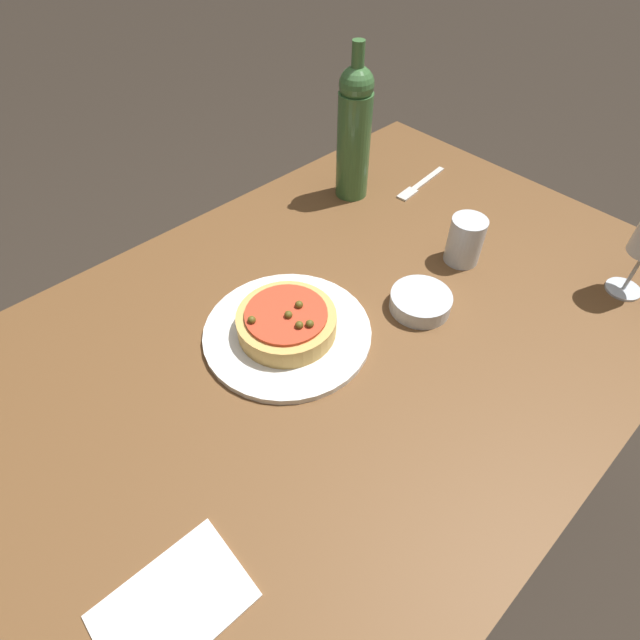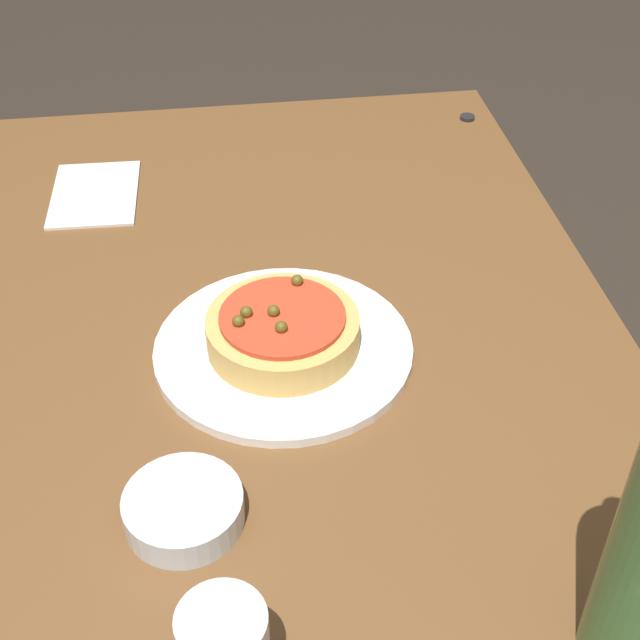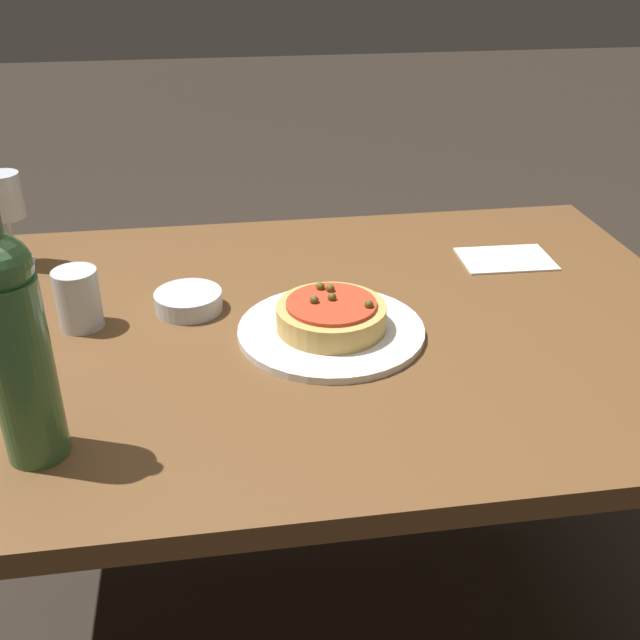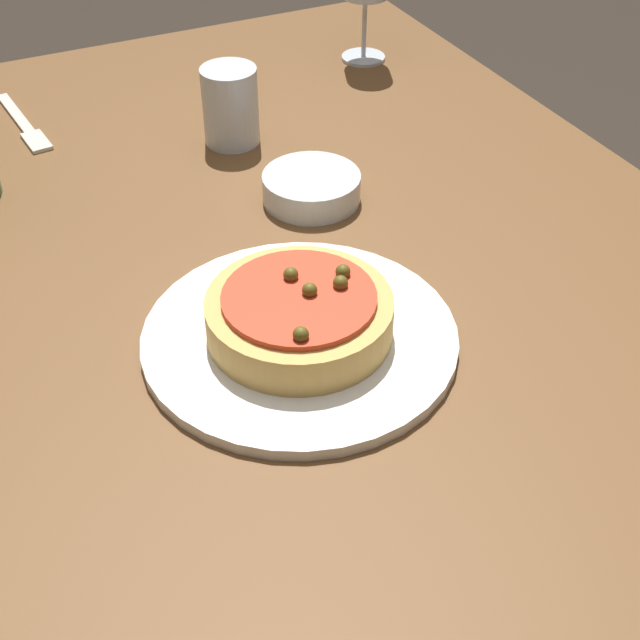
{
  "view_description": "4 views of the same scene",
  "coord_description": "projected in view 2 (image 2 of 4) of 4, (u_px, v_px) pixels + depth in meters",
  "views": [
    {
      "loc": [
        -0.42,
        -0.41,
        1.39
      ],
      "look_at": [
        -0.02,
        0.01,
        0.76
      ],
      "focal_mm": 28.0,
      "sensor_mm": 36.0,
      "label": 1
    },
    {
      "loc": [
        0.7,
        -0.02,
        1.41
      ],
      "look_at": [
        -0.06,
        0.09,
        0.77
      ],
      "focal_mm": 50.0,
      "sensor_mm": 36.0,
      "label": 2
    },
    {
      "loc": [
        0.11,
        1.06,
        1.31
      ],
      "look_at": [
        -0.04,
        0.1,
        0.78
      ],
      "focal_mm": 42.0,
      "sensor_mm": 36.0,
      "label": 3
    },
    {
      "loc": [
        -0.64,
        0.31,
        1.28
      ],
      "look_at": [
        -0.08,
        0.04,
        0.76
      ],
      "focal_mm": 50.0,
      "sensor_mm": 36.0,
      "label": 4
    }
  ],
  "objects": [
    {
      "name": "paper_napkin",
      "position": [
        95.0,
        194.0,
        1.28
      ],
      "size": [
        0.18,
        0.13,
        0.0
      ],
      "color": "silver",
      "rests_on": "dining_table"
    },
    {
      "name": "pizza",
      "position": [
        283.0,
        330.0,
        1.0
      ],
      "size": [
        0.17,
        0.17,
        0.06
      ],
      "color": "tan",
      "rests_on": "dinner_plate"
    },
    {
      "name": "dining_table",
      "position": [
        249.0,
        448.0,
        1.02
      ],
      "size": [
        1.41,
        0.91,
        0.73
      ],
      "color": "brown",
      "rests_on": "ground_plane"
    },
    {
      "name": "dinner_plate",
      "position": [
        283.0,
        349.0,
        1.02
      ],
      "size": [
        0.3,
        0.3,
        0.01
      ],
      "color": "white",
      "rests_on": "dining_table"
    },
    {
      "name": "side_bowl",
      "position": [
        184.0,
        509.0,
        0.83
      ],
      "size": [
        0.11,
        0.11,
        0.03
      ],
      "color": "silver",
      "rests_on": "dining_table"
    },
    {
      "name": "bottle_cap",
      "position": [
        467.0,
        117.0,
        1.47
      ],
      "size": [
        0.02,
        0.02,
        0.01
      ],
      "color": "black",
      "rests_on": "dining_table"
    }
  ]
}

